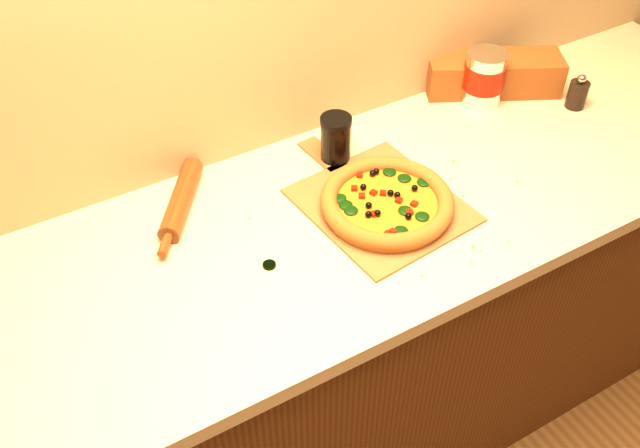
{
  "coord_description": "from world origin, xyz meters",
  "views": [
    {
      "loc": [
        -0.51,
        0.42,
        2.0
      ],
      "look_at": [
        0.04,
        1.38,
        0.96
      ],
      "focal_mm": 40.0,
      "sensor_mm": 36.0,
      "label": 1
    }
  ],
  "objects_px": {
    "pizza": "(387,202)",
    "pizza_peel": "(377,202)",
    "dark_jar": "(336,139)",
    "rolling_pin": "(181,199)",
    "coffee_canister": "(484,78)",
    "pepper_grinder": "(578,94)"
  },
  "relations": [
    {
      "from": "pizza_peel",
      "to": "pizza",
      "type": "relative_size",
      "value": 1.65
    },
    {
      "from": "dark_jar",
      "to": "coffee_canister",
      "type": "bearing_deg",
      "value": 2.32
    },
    {
      "from": "pizza_peel",
      "to": "rolling_pin",
      "type": "xyz_separation_m",
      "value": [
        -0.4,
        0.21,
        0.02
      ]
    },
    {
      "from": "coffee_canister",
      "to": "pizza",
      "type": "bearing_deg",
      "value": -152.78
    },
    {
      "from": "coffee_canister",
      "to": "dark_jar",
      "type": "distance_m",
      "value": 0.47
    },
    {
      "from": "pepper_grinder",
      "to": "coffee_canister",
      "type": "bearing_deg",
      "value": 145.34
    },
    {
      "from": "pizza_peel",
      "to": "rolling_pin",
      "type": "relative_size",
      "value": 1.66
    },
    {
      "from": "pizza_peel",
      "to": "pepper_grinder",
      "type": "height_order",
      "value": "pepper_grinder"
    },
    {
      "from": "pizza_peel",
      "to": "rolling_pin",
      "type": "bearing_deg",
      "value": 146.11
    },
    {
      "from": "pizza",
      "to": "rolling_pin",
      "type": "xyz_separation_m",
      "value": [
        -0.4,
        0.25,
        -0.0
      ]
    },
    {
      "from": "pepper_grinder",
      "to": "rolling_pin",
      "type": "bearing_deg",
      "value": 172.08
    },
    {
      "from": "pizza",
      "to": "dark_jar",
      "type": "bearing_deg",
      "value": 90.69
    },
    {
      "from": "pizza_peel",
      "to": "dark_jar",
      "type": "relative_size",
      "value": 4.06
    },
    {
      "from": "dark_jar",
      "to": "pizza_peel",
      "type": "bearing_deg",
      "value": -89.64
    },
    {
      "from": "pizza_peel",
      "to": "dark_jar",
      "type": "xyz_separation_m",
      "value": [
        -0.0,
        0.19,
        0.06
      ]
    },
    {
      "from": "pizza",
      "to": "pizza_peel",
      "type": "bearing_deg",
      "value": 92.51
    },
    {
      "from": "pizza",
      "to": "coffee_canister",
      "type": "distance_m",
      "value": 0.53
    },
    {
      "from": "pepper_grinder",
      "to": "dark_jar",
      "type": "xyz_separation_m",
      "value": [
        -0.68,
        0.13,
        0.02
      ]
    },
    {
      "from": "pepper_grinder",
      "to": "dark_jar",
      "type": "height_order",
      "value": "dark_jar"
    },
    {
      "from": "pizza",
      "to": "dark_jar",
      "type": "distance_m",
      "value": 0.23
    },
    {
      "from": "pizza_peel",
      "to": "pepper_grinder",
      "type": "bearing_deg",
      "value": -0.52
    },
    {
      "from": "rolling_pin",
      "to": "coffee_canister",
      "type": "bearing_deg",
      "value": -0.32
    }
  ]
}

